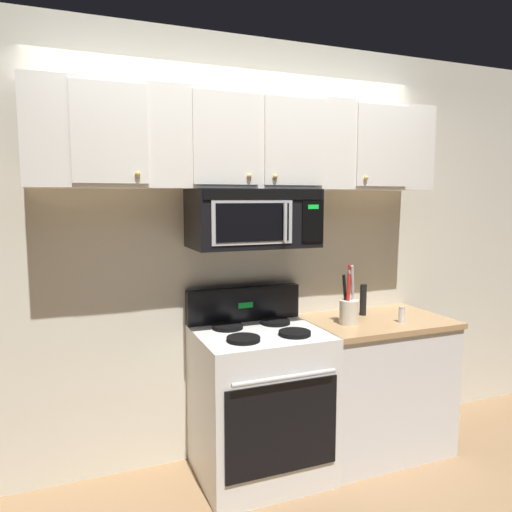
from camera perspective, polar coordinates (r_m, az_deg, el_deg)
back_wall at (r=3.18m, az=-2.00°, el=0.60°), size 5.20×0.10×2.70m
stove_range at (r=3.08m, az=0.47°, el=-16.67°), size 0.76×0.69×1.12m
over_range_microwave at (r=2.93m, az=-0.37°, el=4.48°), size 0.76×0.43×0.35m
upper_cabinets at (r=2.98m, az=-0.60°, el=13.18°), size 2.50×0.36×0.55m
counter_segment at (r=3.47m, az=13.81°, el=-14.37°), size 0.93×0.65×0.90m
utensil_crock_cream at (r=3.14m, az=10.90°, el=-6.03°), size 0.12×0.12×0.38m
salt_shaker at (r=3.27m, az=16.79°, el=-6.63°), size 0.04×0.04×0.10m
pepper_mill at (r=3.39m, az=12.52°, el=-5.06°), size 0.05×0.05×0.21m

